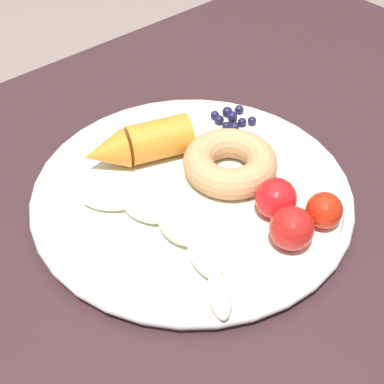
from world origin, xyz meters
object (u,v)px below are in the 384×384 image
object	(u,v)px
plate	(192,194)
tomato_near	(292,228)
tomato_far	(276,198)
dining_table	(174,289)
blueberry_pile	(232,119)
banana	(171,234)
tomato_mid	(324,210)
donut	(230,163)
carrot_orange	(139,144)

from	to	relation	value
plate	tomato_near	bearing A→B (deg)	-79.08
tomato_far	dining_table	bearing A→B (deg)	146.22
plate	blueberry_pile	distance (m)	0.13
blueberry_pile	banana	bearing A→B (deg)	-150.53
banana	tomato_mid	xyz separation A→B (m)	(0.13, -0.08, 0.01)
dining_table	blueberry_pile	bearing A→B (deg)	26.39
banana	blueberry_pile	size ratio (longest dim) A/B	4.05
tomato_mid	tomato_far	world-z (taller)	tomato_far
banana	blueberry_pile	world-z (taller)	banana
donut	plate	bearing A→B (deg)	173.61
plate	tomato_mid	world-z (taller)	tomato_mid
donut	tomato_mid	world-z (taller)	tomato_mid
dining_table	banana	size ratio (longest dim) A/B	5.50
carrot_orange	donut	xyz separation A→B (m)	(0.06, -0.08, -0.01)
donut	blueberry_pile	world-z (taller)	donut
dining_table	plate	distance (m)	0.11
carrot_orange	blueberry_pile	xyz separation A→B (m)	(0.12, -0.02, -0.01)
dining_table	tomato_far	xyz separation A→B (m)	(0.09, -0.06, 0.13)
dining_table	tomato_far	distance (m)	0.16
dining_table	carrot_orange	bearing A→B (deg)	69.44
carrot_orange	donut	distance (m)	0.10
banana	tomato_near	distance (m)	0.11
tomato_near	carrot_orange	bearing A→B (deg)	98.92
tomato_mid	donut	bearing A→B (deg)	98.77
banana	carrot_orange	xyz separation A→B (m)	(0.05, 0.12, 0.01)
carrot_orange	tomato_mid	xyz separation A→B (m)	(0.07, -0.19, -0.00)
donut	carrot_orange	bearing A→B (deg)	124.31
dining_table	carrot_orange	world-z (taller)	carrot_orange
donut	tomato_far	world-z (taller)	tomato_far
banana	tomato_mid	size ratio (longest dim) A/B	5.85
tomato_near	tomato_far	size ratio (longest dim) A/B	1.02
plate	tomato_mid	xyz separation A→B (m)	(0.07, -0.12, 0.02)
dining_table	carrot_orange	size ratio (longest dim) A/B	9.48
tomato_far	tomato_near	bearing A→B (deg)	-116.89
tomato_mid	blueberry_pile	bearing A→B (deg)	74.82
dining_table	tomato_mid	size ratio (longest dim) A/B	32.17
dining_table	tomato_mid	world-z (taller)	tomato_mid
dining_table	tomato_far	bearing A→B (deg)	-33.78
plate	blueberry_pile	size ratio (longest dim) A/B	6.38
dining_table	banana	distance (m)	0.12
tomato_near	tomato_far	xyz separation A→B (m)	(0.02, 0.04, -0.00)
tomato_near	tomato_mid	xyz separation A→B (m)	(0.04, -0.00, -0.00)
banana	donut	distance (m)	0.11
banana	tomato_mid	distance (m)	0.15
tomato_near	tomato_mid	distance (m)	0.04
donut	tomato_near	bearing A→B (deg)	-103.64
banana	carrot_orange	world-z (taller)	carrot_orange
carrot_orange	tomato_far	bearing A→B (deg)	-72.41
plate	banana	size ratio (longest dim) A/B	1.57
carrot_orange	tomato_mid	size ratio (longest dim) A/B	3.39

